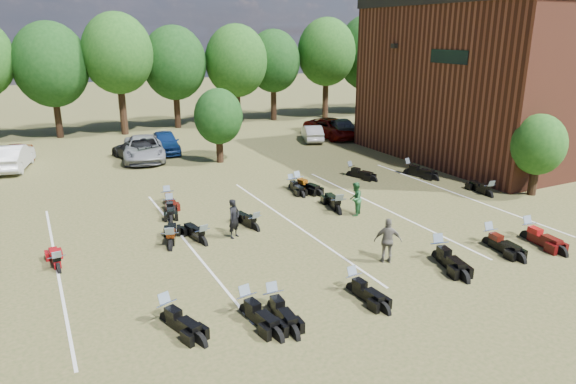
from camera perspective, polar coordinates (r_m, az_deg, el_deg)
ground at (r=22.78m, az=10.84°, el=-4.62°), size 160.00×160.00×0.00m
car_0 at (r=37.75m, az=-28.32°, el=3.55°), size 3.11×4.62×1.46m
car_1 at (r=37.02m, az=-28.30°, el=3.43°), size 2.75×5.14×1.61m
car_2 at (r=36.54m, az=-15.72°, el=4.71°), size 3.69×6.16×1.60m
car_3 at (r=36.91m, az=-16.63°, el=4.53°), size 2.94×4.86×1.32m
car_4 at (r=38.33m, az=-13.48°, el=5.41°), size 2.40×4.72×1.54m
car_5 at (r=41.43m, az=2.70°, el=6.56°), size 2.66×4.10×1.28m
car_6 at (r=42.91m, az=4.95°, el=7.08°), size 3.03×5.79×1.56m
car_7 at (r=43.49m, az=5.79°, el=7.17°), size 3.62×5.60×1.51m
person_black at (r=21.87m, az=-6.01°, el=-2.95°), size 0.74×0.66×1.70m
person_green at (r=24.59m, az=7.48°, el=-0.78°), size 1.00×0.97×1.62m
person_grey at (r=19.81m, az=11.04°, el=-5.32°), size 1.10×0.91×1.76m
motorcycle_0 at (r=16.48m, az=-13.23°, el=-13.84°), size 1.42×2.41×1.28m
motorcycle_1 at (r=16.68m, az=-1.66°, el=-12.93°), size 0.84×2.29×1.26m
motorcycle_2 at (r=16.52m, az=-4.61°, el=-13.32°), size 1.08×2.41×1.29m
motorcycle_3 at (r=17.87m, az=7.22°, el=-10.87°), size 0.84×2.23×1.22m
motorcycle_4 at (r=20.85m, az=16.29°, el=-7.18°), size 1.36×2.62×1.40m
motorcycle_5 at (r=22.88m, az=21.37°, el=-5.46°), size 1.03×2.44×1.32m
motorcycle_6 at (r=24.17m, az=24.99°, el=-4.70°), size 1.08×2.53×1.37m
motorcycle_7 at (r=20.90m, az=-24.12°, el=-7.99°), size 0.77×2.07×1.13m
motorcycle_8 at (r=21.52m, az=-12.88°, el=-6.10°), size 1.43×2.47×1.31m
motorcycle_9 at (r=21.67m, az=-9.39°, el=-5.72°), size 1.03×2.30×1.24m
motorcycle_10 at (r=22.90m, az=-3.66°, el=-4.21°), size 1.05×2.25×1.21m
motorcycle_11 at (r=25.05m, az=5.60°, el=-2.33°), size 1.35×2.57×1.37m
motorcycle_13 at (r=29.44m, az=21.40°, el=-0.46°), size 1.07×2.32×1.25m
motorcycle_14 at (r=27.15m, az=-13.20°, el=-1.15°), size 0.84×2.22×1.22m
motorcycle_16 at (r=25.86m, az=-12.95°, el=-2.06°), size 1.15×2.25×1.20m
motorcycle_17 at (r=28.79m, az=1.13°, el=0.39°), size 1.24×2.51×1.34m
motorcycle_18 at (r=28.69m, az=0.39°, el=0.33°), size 0.84×2.15×1.17m
motorcycle_19 at (r=31.52m, az=6.99°, el=1.78°), size 1.43×2.36×1.25m
motorcycle_20 at (r=32.52m, az=13.21°, el=1.93°), size 1.48×2.61×1.38m
brick_building at (r=43.62m, az=27.51°, el=11.47°), size 25.40×15.20×10.70m
tree_line at (r=47.17m, az=-12.44°, el=14.45°), size 56.00×6.00×9.79m
young_tree_near_building at (r=30.05m, az=26.07°, el=4.75°), size 2.80×2.80×4.16m
young_tree_midfield at (r=34.34m, az=-7.74°, el=8.32°), size 3.20×3.20×4.70m
parking_lines at (r=23.59m, az=0.57°, el=-3.50°), size 20.10×14.00×0.01m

